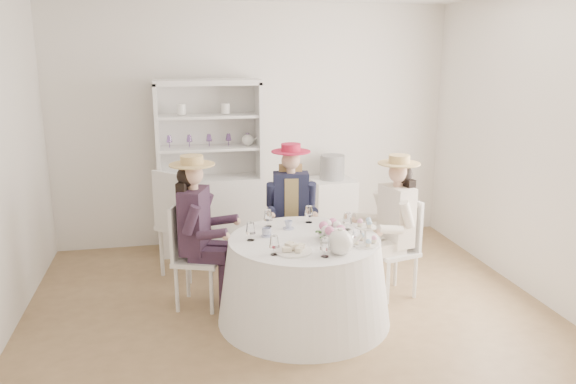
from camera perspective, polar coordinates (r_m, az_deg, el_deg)
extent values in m
plane|color=olive|center=(4.94, 0.24, -12.18)|extent=(4.50, 4.50, 0.00)
plane|color=white|center=(6.44, -3.44, 6.72)|extent=(4.50, 0.00, 4.50)
plane|color=white|center=(2.64, 9.29, -4.83)|extent=(4.50, 0.00, 4.50)
plane|color=white|center=(5.42, 24.28, 4.01)|extent=(0.00, 4.50, 4.50)
cone|color=white|center=(4.71, 1.64, -8.94)|extent=(1.44, 1.44, 0.69)
cylinder|color=white|center=(4.58, 1.67, -4.86)|extent=(1.24, 1.24, 0.02)
cube|color=silver|center=(6.31, -7.76, -2.22)|extent=(1.19, 0.70, 0.84)
cube|color=silver|center=(6.29, -8.17, 6.42)|extent=(1.09, 0.34, 1.02)
cube|color=silver|center=(6.06, -8.23, 10.99)|extent=(1.19, 0.70, 0.06)
cube|color=silver|center=(6.10, -13.15, 5.94)|extent=(0.15, 0.41, 1.02)
cube|color=silver|center=(6.16, -3.01, 6.38)|extent=(0.15, 0.41, 1.02)
cube|color=silver|center=(6.14, -7.99, 4.47)|extent=(1.10, 0.64, 0.03)
cube|color=silver|center=(6.09, -8.11, 7.66)|extent=(1.10, 0.64, 0.03)
sphere|color=white|center=(6.16, -4.11, 5.32)|extent=(0.13, 0.13, 0.13)
cube|color=silver|center=(6.58, 4.43, -1.84)|extent=(0.51, 0.51, 0.74)
cylinder|color=black|center=(6.46, 4.52, 2.53)|extent=(0.35, 0.35, 0.28)
cube|color=silver|center=(4.97, -9.11, -6.78)|extent=(0.49, 0.49, 0.04)
cylinder|color=silver|center=(4.87, -7.78, -9.95)|extent=(0.03, 0.03, 0.42)
cylinder|color=silver|center=(5.14, -6.87, -8.57)|extent=(0.03, 0.03, 0.42)
cylinder|color=silver|center=(4.96, -11.24, -9.65)|extent=(0.03, 0.03, 0.42)
cylinder|color=silver|center=(5.23, -10.15, -8.32)|extent=(0.03, 0.03, 0.42)
cube|color=silver|center=(4.93, -11.14, -3.84)|extent=(0.15, 0.35, 0.48)
cube|color=black|center=(4.86, -9.49, -2.87)|extent=(0.30, 0.39, 0.55)
cube|color=black|center=(4.83, -8.13, -6.39)|extent=(0.35, 0.23, 0.11)
cylinder|color=black|center=(4.91, -6.49, -9.61)|extent=(0.10, 0.10, 0.44)
cylinder|color=black|center=(4.65, -9.79, -2.82)|extent=(0.18, 0.14, 0.26)
cube|color=black|center=(4.99, -7.59, -5.70)|extent=(0.35, 0.23, 0.11)
cylinder|color=black|center=(5.06, -6.00, -8.84)|extent=(0.10, 0.10, 0.44)
cylinder|color=black|center=(5.01, -8.44, -1.50)|extent=(0.18, 0.14, 0.26)
cylinder|color=#D8A889|center=(4.78, -9.63, 0.52)|extent=(0.09, 0.09, 0.08)
sphere|color=#D8A889|center=(4.75, -9.69, 1.75)|extent=(0.18, 0.18, 0.18)
sphere|color=black|center=(4.77, -10.17, 1.60)|extent=(0.18, 0.18, 0.18)
cube|color=black|center=(4.83, -10.43, -0.99)|extent=(0.15, 0.24, 0.36)
cylinder|color=tan|center=(4.74, -9.73, 2.77)|extent=(0.38, 0.38, 0.01)
cylinder|color=tan|center=(4.73, -9.75, 3.22)|extent=(0.19, 0.19, 0.08)
cube|color=silver|center=(5.56, 0.30, -4.34)|extent=(0.43, 0.43, 0.04)
cylinder|color=silver|center=(5.48, -1.18, -7.02)|extent=(0.03, 0.03, 0.41)
cylinder|color=silver|center=(5.50, 1.98, -6.95)|extent=(0.03, 0.03, 0.41)
cylinder|color=silver|center=(5.76, -1.31, -5.92)|extent=(0.03, 0.03, 0.41)
cylinder|color=silver|center=(5.78, 1.69, -5.86)|extent=(0.03, 0.03, 0.41)
cube|color=silver|center=(5.64, 0.19, -1.34)|extent=(0.36, 0.08, 0.47)
cube|color=#1B1E37|center=(5.47, 0.29, -0.82)|extent=(0.36, 0.23, 0.55)
cube|color=tan|center=(5.47, 0.29, -0.82)|extent=(0.16, 0.22, 0.47)
cube|color=#1B1E37|center=(5.42, -0.52, -3.98)|extent=(0.17, 0.33, 0.11)
cylinder|color=#1B1E37|center=(5.39, -0.44, -7.28)|extent=(0.09, 0.09, 0.43)
cylinder|color=#1B1E37|center=(5.41, -1.74, -0.28)|extent=(0.11, 0.17, 0.26)
cube|color=#1B1E37|center=(5.43, 1.27, -3.95)|extent=(0.17, 0.33, 0.11)
cylinder|color=#1B1E37|center=(5.40, 1.37, -7.23)|extent=(0.09, 0.09, 0.43)
cylinder|color=#1B1E37|center=(5.43, 2.37, -0.22)|extent=(0.11, 0.17, 0.26)
cylinder|color=#D8A889|center=(5.40, 0.29, 2.17)|extent=(0.08, 0.08, 0.08)
sphere|color=#D8A889|center=(5.38, 0.30, 3.25)|extent=(0.18, 0.18, 0.18)
sphere|color=tan|center=(5.43, 0.27, 3.19)|extent=(0.18, 0.18, 0.18)
cube|color=tan|center=(5.50, 0.24, 0.99)|extent=(0.23, 0.11, 0.36)
cylinder|color=#B61B3A|center=(5.37, 0.30, 4.13)|extent=(0.38, 0.38, 0.01)
cylinder|color=#B61B3A|center=(5.36, 0.30, 4.53)|extent=(0.19, 0.19, 0.08)
cube|color=silver|center=(5.21, 10.61, -5.98)|extent=(0.45, 0.45, 0.04)
cylinder|color=silver|center=(5.31, 8.25, -7.91)|extent=(0.03, 0.03, 0.41)
cylinder|color=silver|center=(5.09, 10.11, -9.02)|extent=(0.03, 0.03, 0.41)
cylinder|color=silver|center=(5.48, 10.87, -7.35)|extent=(0.03, 0.03, 0.41)
cylinder|color=silver|center=(5.26, 12.78, -8.39)|extent=(0.03, 0.03, 0.41)
cube|color=silver|center=(5.22, 12.23, -3.10)|extent=(0.11, 0.35, 0.46)
cube|color=#EFE2CF|center=(5.11, 10.96, -2.34)|extent=(0.26, 0.37, 0.54)
cube|color=#EFE2CF|center=(5.18, 9.11, -5.14)|extent=(0.33, 0.19, 0.11)
cylinder|color=#EFE2CF|center=(5.21, 7.79, -8.24)|extent=(0.09, 0.09, 0.43)
cylinder|color=#EFE2CF|center=(5.22, 9.42, -1.17)|extent=(0.18, 0.12, 0.26)
cube|color=#EFE2CF|center=(5.05, 10.18, -5.69)|extent=(0.33, 0.19, 0.11)
cylinder|color=#EFE2CF|center=(5.09, 8.83, -8.88)|extent=(0.09, 0.09, 0.43)
cylinder|color=#EFE2CF|center=(4.92, 11.96, -2.24)|extent=(0.18, 0.12, 0.26)
cylinder|color=#D8A889|center=(5.03, 11.11, 0.80)|extent=(0.08, 0.08, 0.07)
sphere|color=#D8A889|center=(5.01, 11.17, 1.93)|extent=(0.18, 0.18, 0.18)
sphere|color=black|center=(5.04, 11.54, 1.82)|extent=(0.18, 0.18, 0.18)
cube|color=black|center=(5.11, 11.71, -0.54)|extent=(0.13, 0.23, 0.35)
cylinder|color=tan|center=(4.99, 11.21, 2.87)|extent=(0.37, 0.37, 0.01)
cylinder|color=tan|center=(4.99, 11.24, 3.28)|extent=(0.19, 0.19, 0.07)
cube|color=silver|center=(5.65, -10.30, -3.43)|extent=(0.63, 0.63, 0.04)
cylinder|color=silver|center=(5.75, -7.66, -5.71)|extent=(0.04, 0.04, 0.49)
cylinder|color=silver|center=(5.97, -10.30, -5.04)|extent=(0.04, 0.04, 0.49)
cylinder|color=silver|center=(5.50, -10.05, -6.76)|extent=(0.04, 0.04, 0.49)
cylinder|color=silver|center=(5.73, -12.71, -6.00)|extent=(0.04, 0.04, 0.49)
cube|color=silver|center=(5.43, -11.86, -0.94)|extent=(0.33, 0.32, 0.56)
imported|color=white|center=(4.61, -2.18, -4.15)|extent=(0.11, 0.11, 0.06)
imported|color=white|center=(4.80, 0.05, -3.40)|extent=(0.07, 0.07, 0.06)
imported|color=white|center=(4.79, 4.13, -3.49)|extent=(0.09, 0.09, 0.06)
imported|color=white|center=(4.56, 4.18, -4.52)|extent=(0.23, 0.23, 0.05)
sphere|color=pink|center=(4.54, 5.27, -3.69)|extent=(0.07, 0.07, 0.07)
sphere|color=white|center=(4.57, 4.95, -3.55)|extent=(0.07, 0.07, 0.07)
sphere|color=pink|center=(4.58, 4.43, -3.50)|extent=(0.07, 0.07, 0.07)
sphere|color=white|center=(4.57, 3.95, -3.57)|extent=(0.07, 0.07, 0.07)
sphere|color=pink|center=(4.53, 3.73, -3.71)|extent=(0.07, 0.07, 0.07)
sphere|color=white|center=(4.49, 3.87, -3.88)|extent=(0.07, 0.07, 0.07)
sphere|color=pink|center=(4.47, 4.32, -3.98)|extent=(0.07, 0.07, 0.07)
sphere|color=white|center=(4.47, 4.87, -3.98)|extent=(0.07, 0.07, 0.07)
sphere|color=pink|center=(4.50, 5.24, -3.86)|extent=(0.07, 0.07, 0.07)
sphere|color=white|center=(4.24, 5.33, -5.11)|extent=(0.20, 0.20, 0.20)
cylinder|color=white|center=(4.27, 6.88, -4.84)|extent=(0.12, 0.03, 0.09)
cylinder|color=white|center=(4.21, 5.36, -3.84)|extent=(0.04, 0.04, 0.02)
cylinder|color=white|center=(4.28, 0.56, -6.01)|extent=(0.29, 0.29, 0.01)
cube|color=beige|center=(4.24, -0.12, -5.83)|extent=(0.07, 0.04, 0.03)
cube|color=beige|center=(4.27, 0.56, -5.53)|extent=(0.08, 0.06, 0.03)
cube|color=beige|center=(4.30, 1.22, -5.53)|extent=(0.08, 0.07, 0.03)
cube|color=beige|center=(4.30, 0.14, -5.35)|extent=(0.08, 0.08, 0.03)
cube|color=beige|center=(4.24, 1.13, -5.85)|extent=(0.07, 0.08, 0.03)
cylinder|color=white|center=(4.47, 7.84, -5.25)|extent=(0.22, 0.22, 0.01)
cylinder|color=white|center=(4.45, 7.87, -4.44)|extent=(0.02, 0.02, 0.15)
cylinder|color=white|center=(4.43, 7.91, -3.54)|extent=(0.16, 0.16, 0.01)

